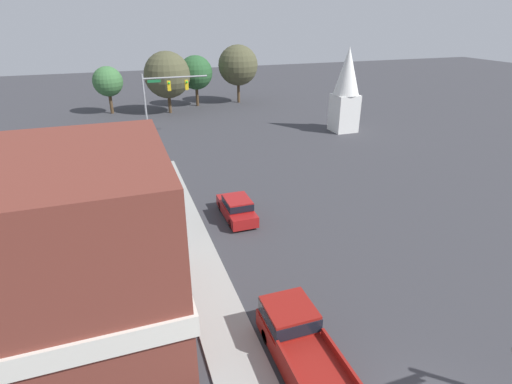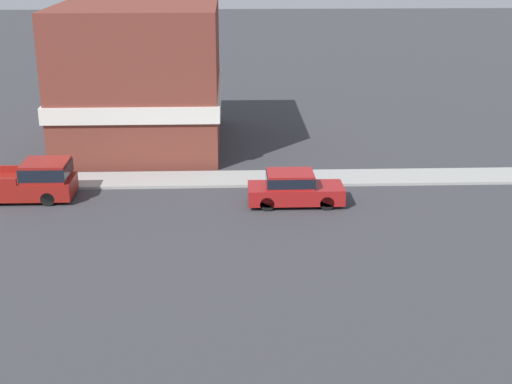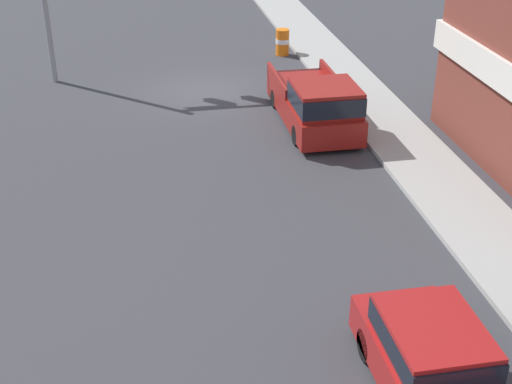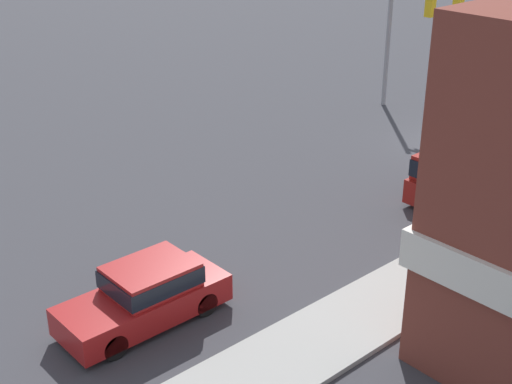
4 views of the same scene
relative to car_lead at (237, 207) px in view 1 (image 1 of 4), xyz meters
The scene contains 9 objects.
far_signal_assembly 21.63m from the car_lead, 95.02° to the left, with size 7.08×0.49×7.25m.
car_lead is the anchor object (origin of this frame).
pickup_truck_parked 12.71m from the car_lead, 95.34° to the right, with size 2.12×5.48×1.88m.
corner_brick_building 14.05m from the car_lead, 143.33° to the right, with size 11.55×9.43×8.30m.
church_steeple 25.91m from the car_lead, 43.12° to the left, with size 3.02×3.02×9.72m.
backdrop_tree_left_far 37.39m from the car_lead, 101.85° to the left, with size 4.08×4.08×6.49m.
backdrop_tree_left_mid 34.34m from the car_lead, 89.59° to the left, with size 6.34×6.34×8.45m.
backdrop_tree_center 38.00m from the car_lead, 82.52° to the left, with size 4.98×4.98×7.45m.
backdrop_tree_right_mid 39.84m from the car_lead, 72.87° to the left, with size 6.10×6.10×8.77m.
Camera 1 is at (-8.95, -6.77, 13.13)m, focal length 28.00 mm.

